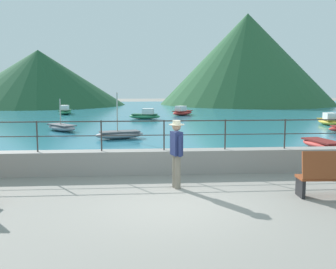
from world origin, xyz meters
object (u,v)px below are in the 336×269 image
person_walking (176,150)px  boat_7 (120,134)px  boat_0 (62,127)px  boat_3 (145,115)px  boat_5 (182,112)px  bench_far (336,174)px  boat_1 (328,120)px  boat_4 (322,144)px  boat_2 (65,111)px

person_walking → boat_7: bearing=101.5°
boat_0 → boat_3: (4.75, 7.03, 0.07)m
boat_5 → bench_far: bearing=-87.8°
bench_far → boat_1: size_ratio=0.73×
bench_far → boat_3: bearing=101.1°
boat_0 → boat_4: size_ratio=0.96×
boat_0 → boat_5: 12.87m
person_walking → boat_4: (6.37, 5.23, -0.72)m
boat_2 → boat_3: bearing=-37.1°
bench_far → boat_3: 20.78m
boat_3 → boat_5: bearing=45.9°
person_walking → boat_0: 13.25m
bench_far → boat_1: (7.44, 15.38, -0.23)m
boat_5 → boat_7: boat_7 is taller
boat_3 → person_walking: bearing=-89.0°
boat_2 → bench_far: bearing=-67.3°
bench_far → boat_0: bearing=123.2°
person_walking → boat_1: (11.08, 14.23, -0.65)m
boat_1 → boat_3: same height
boat_5 → boat_7: bearing=-108.5°
boat_0 → person_walking: bearing=-67.3°
person_walking → boat_3: bearing=91.0°
bench_far → boat_7: boat_7 is taller
bench_far → boat_4: 6.95m
bench_far → boat_4: bench_far is taller
boat_0 → boat_7: (3.29, -3.32, 0.00)m
boat_2 → boat_3: (6.64, -5.02, 0.00)m
bench_far → boat_0: (-8.74, 13.37, -0.30)m
boat_2 → boat_7: 16.22m
boat_1 → boat_3: size_ratio=0.97×
boat_0 → boat_2: size_ratio=0.99×
boat_5 → boat_1: bearing=-44.5°
boat_0 → boat_3: bearing=56.0°
boat_5 → boat_0: bearing=-127.5°
bench_far → boat_2: bench_far is taller
person_walking → boat_1: size_ratio=0.74×
boat_5 → boat_7: 14.27m
boat_7 → boat_0: bearing=134.8°
boat_0 → boat_7: size_ratio=0.95×
boat_3 → boat_4: size_ratio=1.01×
boat_2 → boat_3: size_ratio=0.97×
boat_0 → boat_2: (-1.89, 12.05, 0.07)m
boat_5 → boat_7: (-4.54, -13.53, -0.06)m
bench_far → boat_1: bench_far is taller
boat_1 → boat_2: 20.67m
boat_0 → bench_far: bearing=-56.8°
boat_3 → boat_4: 15.54m
bench_far → boat_0: size_ratio=0.74×
bench_far → boat_4: bearing=66.9°
bench_far → boat_5: (-0.91, 23.58, -0.23)m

